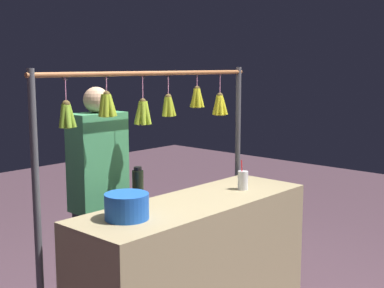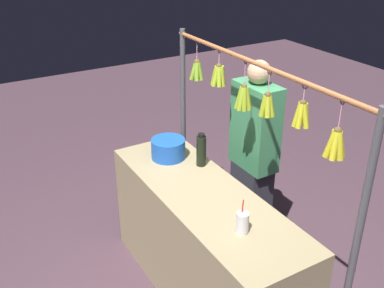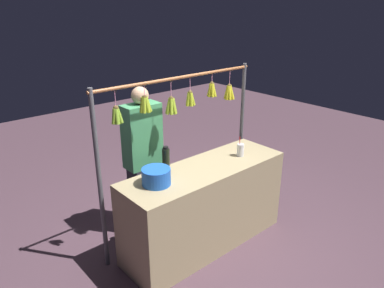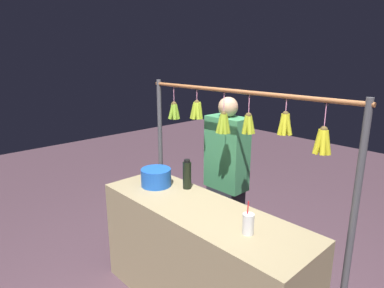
% 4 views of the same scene
% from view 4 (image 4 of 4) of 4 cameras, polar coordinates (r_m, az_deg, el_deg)
% --- Properties ---
extents(market_counter, '(1.84, 0.59, 0.91)m').
position_cam_4_polar(market_counter, '(2.80, 1.29, -19.29)').
color(market_counter, tan).
rests_on(market_counter, ground).
extents(display_rack, '(2.01, 0.13, 1.80)m').
position_cam_4_polar(display_rack, '(2.70, 7.20, -0.97)').
color(display_rack, '#4C4C51').
rests_on(display_rack, ground).
extents(water_bottle, '(0.07, 0.07, 0.26)m').
position_cam_4_polar(water_bottle, '(2.88, -0.87, -5.30)').
color(water_bottle, black).
rests_on(water_bottle, market_counter).
extents(blue_bucket, '(0.27, 0.27, 0.16)m').
position_cam_4_polar(blue_bucket, '(2.97, -6.20, -5.71)').
color(blue_bucket, blue).
rests_on(blue_bucket, market_counter).
extents(drink_cup, '(0.08, 0.08, 0.22)m').
position_cam_4_polar(drink_cup, '(2.23, 9.66, -13.39)').
color(drink_cup, silver).
rests_on(drink_cup, market_counter).
extents(vendor_person, '(0.40, 0.22, 1.67)m').
position_cam_4_polar(vendor_person, '(3.24, 5.86, -6.93)').
color(vendor_person, '#2D2D38').
rests_on(vendor_person, ground).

